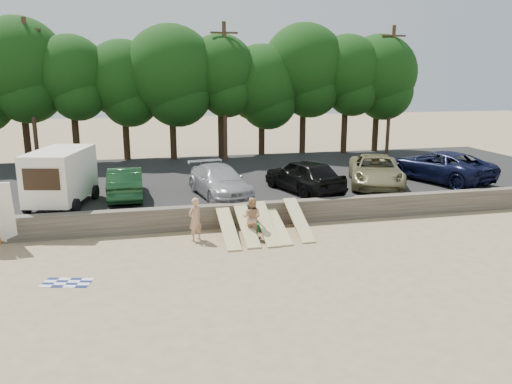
% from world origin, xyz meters
% --- Properties ---
extents(ground, '(120.00, 120.00, 0.00)m').
position_xyz_m(ground, '(0.00, 0.00, 0.00)').
color(ground, tan).
rests_on(ground, ground).
extents(seawall, '(44.00, 0.50, 1.00)m').
position_xyz_m(seawall, '(0.00, 3.00, 0.50)').
color(seawall, '#6B6356').
rests_on(seawall, ground).
extents(parking_lot, '(44.00, 14.50, 0.70)m').
position_xyz_m(parking_lot, '(0.00, 10.50, 0.35)').
color(parking_lot, '#282828').
rests_on(parking_lot, ground).
extents(treeline, '(32.60, 6.60, 9.27)m').
position_xyz_m(treeline, '(0.27, 17.36, 6.48)').
color(treeline, '#382616').
rests_on(treeline, parking_lot).
extents(utility_poles, '(25.80, 0.26, 9.00)m').
position_xyz_m(utility_poles, '(2.00, 16.00, 5.43)').
color(utility_poles, '#473321').
rests_on(utility_poles, parking_lot).
extents(box_trailer, '(2.93, 4.27, 2.50)m').
position_xyz_m(box_trailer, '(-7.07, 5.48, 2.10)').
color(box_trailer, white).
rests_on(box_trailer, parking_lot).
extents(car_1, '(1.59, 4.46, 1.46)m').
position_xyz_m(car_1, '(-4.38, 6.39, 1.43)').
color(car_1, '#163C1D').
rests_on(car_1, parking_lot).
extents(car_2, '(2.88, 5.30, 1.46)m').
position_xyz_m(car_2, '(-0.02, 5.67, 1.43)').
color(car_2, '#A8A8AD').
rests_on(car_2, parking_lot).
extents(car_3, '(3.33, 5.29, 1.68)m').
position_xyz_m(car_3, '(4.20, 5.68, 1.54)').
color(car_3, black).
rests_on(car_3, parking_lot).
extents(car_4, '(4.46, 6.19, 1.56)m').
position_xyz_m(car_4, '(8.31, 6.20, 1.48)').
color(car_4, olive).
rests_on(car_4, parking_lot).
extents(car_5, '(4.65, 6.55, 1.66)m').
position_xyz_m(car_5, '(12.22, 6.58, 1.53)').
color(car_5, black).
rests_on(car_5, parking_lot).
extents(surfboard_upright_5, '(0.57, 0.74, 2.54)m').
position_xyz_m(surfboard_upright_5, '(-8.65, 2.52, 1.27)').
color(surfboard_upright_5, white).
rests_on(surfboard_upright_5, ground).
extents(surfboard_low_0, '(0.56, 2.89, 0.95)m').
position_xyz_m(surfboard_low_0, '(-0.36, 1.32, 0.47)').
color(surfboard_low_0, '#D5C486').
rests_on(surfboard_low_0, ground).
extents(surfboard_low_1, '(0.56, 2.87, 1.01)m').
position_xyz_m(surfboard_low_1, '(0.41, 1.42, 0.51)').
color(surfboard_low_1, '#D5C486').
rests_on(surfboard_low_1, ground).
extents(surfboard_low_2, '(0.56, 2.83, 1.12)m').
position_xyz_m(surfboard_low_2, '(1.19, 1.37, 0.56)').
color(surfboard_low_2, '#D5C486').
rests_on(surfboard_low_2, ground).
extents(surfboard_low_3, '(0.56, 2.92, 0.81)m').
position_xyz_m(surfboard_low_3, '(1.68, 1.46, 0.40)').
color(surfboard_low_3, '#D5C486').
rests_on(surfboard_low_3, ground).
extents(surfboard_low_4, '(0.56, 2.83, 1.14)m').
position_xyz_m(surfboard_low_4, '(2.63, 1.54, 0.57)').
color(surfboard_low_4, '#D5C486').
rests_on(surfboard_low_4, ground).
extents(beachgoer_a, '(0.76, 0.71, 1.74)m').
position_xyz_m(beachgoer_a, '(-1.64, 1.50, 0.87)').
color(beachgoer_a, tan).
rests_on(beachgoer_a, ground).
extents(beachgoer_b, '(1.02, 0.95, 1.67)m').
position_xyz_m(beachgoer_b, '(0.60, 1.34, 0.83)').
color(beachgoer_b, tan).
rests_on(beachgoer_b, ground).
extents(cooler, '(0.45, 0.40, 0.32)m').
position_xyz_m(cooler, '(1.11, 2.14, 0.16)').
color(cooler, '#278F47').
rests_on(cooler, ground).
extents(gear_bag, '(0.37, 0.34, 0.22)m').
position_xyz_m(gear_bag, '(2.88, 2.40, 0.11)').
color(gear_bag, '#F2521C').
rests_on(gear_bag, ground).
extents(beach_towel, '(1.83, 1.83, 0.00)m').
position_xyz_m(beach_towel, '(-6.06, -1.72, 0.01)').
color(beach_towel, white).
rests_on(beach_towel, ground).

